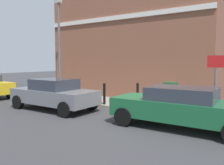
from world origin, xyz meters
name	(u,v)px	position (x,y,z in m)	size (l,w,h in m)	color
ground	(142,119)	(0.00, 0.00, 0.00)	(80.00, 80.00, 0.00)	#38383A
sidewalk	(66,97)	(2.02, 6.00, 0.07)	(2.35, 30.00, 0.15)	gray
corner_building	(144,36)	(6.56, 3.05, 3.97)	(6.83, 10.10, 7.95)	brown
car_green	(180,107)	(-0.43, -1.58, 0.72)	(1.80, 4.46, 1.37)	#195933
car_grey	(54,94)	(-0.60, 4.16, 0.73)	(1.91, 4.19, 1.42)	slate
utility_cabinet	(170,96)	(1.96, -0.43, 0.68)	(0.46, 0.61, 1.15)	#1E4C28
bollard_near_cabinet	(138,93)	(2.06, 1.24, 0.70)	(0.14, 0.14, 1.04)	black
bollard_far_kerb	(104,93)	(1.10, 2.53, 0.70)	(0.14, 0.14, 1.04)	black
street_sign	(216,76)	(1.20, -2.36, 1.66)	(0.08, 0.60, 2.30)	#59595B
lamppost	(59,43)	(2.04, 6.51, 3.30)	(0.20, 0.44, 5.72)	#59595B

